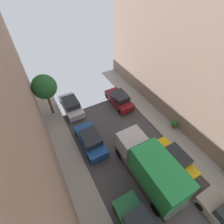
# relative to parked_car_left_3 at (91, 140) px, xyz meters

# --- Properties ---
(parked_car_left_3) EXTENTS (1.78, 4.20, 1.57)m
(parked_car_left_3) POSITION_rel_parked_car_left_3_xyz_m (0.00, 0.00, 0.00)
(parked_car_left_3) COLOR #194799
(parked_car_left_3) RESTS_ON ground
(parked_car_left_4) EXTENTS (1.78, 4.20, 1.57)m
(parked_car_left_4) POSITION_rel_parked_car_left_3_xyz_m (0.00, 5.57, 0.00)
(parked_car_left_4) COLOR silver
(parked_car_left_4) RESTS_ON ground
(parked_car_right_3) EXTENTS (1.78, 4.20, 1.57)m
(parked_car_right_3) POSITION_rel_parked_car_left_3_xyz_m (5.40, -5.23, 0.00)
(parked_car_right_3) COLOR gold
(parked_car_right_3) RESTS_ON ground
(parked_car_right_4) EXTENTS (1.78, 4.20, 1.57)m
(parked_car_right_4) POSITION_rel_parked_car_left_3_xyz_m (5.40, 3.82, 0.00)
(parked_car_right_4) COLOR maroon
(parked_car_right_4) RESTS_ON ground
(delivery_truck) EXTENTS (2.26, 6.60, 3.38)m
(delivery_truck) POSITION_rel_parked_car_left_3_xyz_m (2.70, -5.22, 1.07)
(delivery_truck) COLOR #4C4C51
(delivery_truck) RESTS_ON ground
(street_tree_0) EXTENTS (2.47, 2.47, 4.83)m
(street_tree_0) POSITION_rel_parked_car_left_3_xyz_m (-2.07, 6.07, 2.99)
(street_tree_0) COLOR brown
(street_tree_0) RESTS_ON sidewalk_left
(potted_plant_1) EXTENTS (0.63, 0.63, 0.93)m
(potted_plant_1) POSITION_rel_parked_car_left_3_xyz_m (8.36, -2.31, -0.04)
(potted_plant_1) COLOR brown
(potted_plant_1) RESTS_ON sidewalk_right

